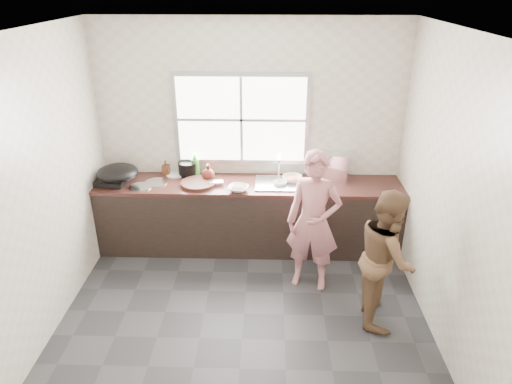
{
  "coord_description": "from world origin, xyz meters",
  "views": [
    {
      "loc": [
        0.23,
        -3.62,
        3.06
      ],
      "look_at": [
        0.1,
        0.65,
        1.05
      ],
      "focal_mm": 32.0,
      "sensor_mm": 36.0,
      "label": 1
    }
  ],
  "objects_px": {
    "cutting_board": "(198,183)",
    "bottle_brown_short": "(208,173)",
    "person_side": "(386,257)",
    "bottle_green": "(195,164)",
    "pot_lid_right": "(156,182)",
    "bowl_mince": "(238,189)",
    "plate_food": "(176,174)",
    "dish_rack": "(332,164)",
    "glass_jar": "(197,171)",
    "bowl_held": "(280,183)",
    "wok": "(118,173)",
    "woman": "(313,226)",
    "black_pot": "(188,169)",
    "burner": "(111,179)",
    "pot_lid_left": "(140,187)",
    "bowl_crabs": "(292,179)",
    "bottle_brown_tall": "(166,169)"
  },
  "relations": [
    {
      "from": "cutting_board",
      "to": "bottle_brown_short",
      "type": "bearing_deg",
      "value": 56.34
    },
    {
      "from": "person_side",
      "to": "bottle_green",
      "type": "bearing_deg",
      "value": 58.74
    },
    {
      "from": "pot_lid_right",
      "to": "bowl_mince",
      "type": "bearing_deg",
      "value": -10.85
    },
    {
      "from": "plate_food",
      "to": "dish_rack",
      "type": "distance_m",
      "value": 1.91
    },
    {
      "from": "dish_rack",
      "to": "glass_jar",
      "type": "bearing_deg",
      "value": -162.55
    },
    {
      "from": "bowl_held",
      "to": "dish_rack",
      "type": "bearing_deg",
      "value": 23.74
    },
    {
      "from": "bottle_green",
      "to": "dish_rack",
      "type": "height_order",
      "value": "dish_rack"
    },
    {
      "from": "wok",
      "to": "glass_jar",
      "type": "bearing_deg",
      "value": 19.38
    },
    {
      "from": "woman",
      "to": "black_pot",
      "type": "height_order",
      "value": "woman"
    },
    {
      "from": "black_pot",
      "to": "wok",
      "type": "xyz_separation_m",
      "value": [
        -0.77,
        -0.31,
        0.06
      ]
    },
    {
      "from": "plate_food",
      "to": "pot_lid_right",
      "type": "bearing_deg",
      "value": -126.8
    },
    {
      "from": "glass_jar",
      "to": "burner",
      "type": "xyz_separation_m",
      "value": [
        -1.0,
        -0.23,
        -0.02
      ]
    },
    {
      "from": "bottle_green",
      "to": "burner",
      "type": "distance_m",
      "value": 1.01
    },
    {
      "from": "dish_rack",
      "to": "burner",
      "type": "bearing_deg",
      "value": -157.65
    },
    {
      "from": "burner",
      "to": "pot_lid_left",
      "type": "bearing_deg",
      "value": -21.67
    },
    {
      "from": "bowl_mince",
      "to": "dish_rack",
      "type": "xyz_separation_m",
      "value": [
        1.1,
        0.44,
        0.13
      ]
    },
    {
      "from": "burner",
      "to": "wok",
      "type": "bearing_deg",
      "value": -33.57
    },
    {
      "from": "black_pot",
      "to": "dish_rack",
      "type": "height_order",
      "value": "dish_rack"
    },
    {
      "from": "cutting_board",
      "to": "bowl_crabs",
      "type": "distance_m",
      "value": 1.11
    },
    {
      "from": "black_pot",
      "to": "glass_jar",
      "type": "distance_m",
      "value": 0.11
    },
    {
      "from": "woman",
      "to": "person_side",
      "type": "relative_size",
      "value": 1.05
    },
    {
      "from": "person_side",
      "to": "bottle_brown_short",
      "type": "bearing_deg",
      "value": 58.86
    },
    {
      "from": "burner",
      "to": "bottle_brown_short",
      "type": "bearing_deg",
      "value": 4.06
    },
    {
      "from": "bowl_mince",
      "to": "pot_lid_left",
      "type": "height_order",
      "value": "bowl_mince"
    },
    {
      "from": "burner",
      "to": "dish_rack",
      "type": "distance_m",
      "value": 2.65
    },
    {
      "from": "bowl_mince",
      "to": "bottle_green",
      "type": "height_order",
      "value": "bottle_green"
    },
    {
      "from": "woman",
      "to": "pot_lid_left",
      "type": "distance_m",
      "value": 2.05
    },
    {
      "from": "person_side",
      "to": "black_pot",
      "type": "bearing_deg",
      "value": 59.77
    },
    {
      "from": "bottle_green",
      "to": "bottle_brown_tall",
      "type": "bearing_deg",
      "value": 179.99
    },
    {
      "from": "cutting_board",
      "to": "burner",
      "type": "bearing_deg",
      "value": 176.31
    },
    {
      "from": "bottle_green",
      "to": "bowl_crabs",
      "type": "bearing_deg",
      "value": -7.68
    },
    {
      "from": "bottle_green",
      "to": "pot_lid_right",
      "type": "bearing_deg",
      "value": -150.81
    },
    {
      "from": "cutting_board",
      "to": "glass_jar",
      "type": "relative_size",
      "value": 3.94
    },
    {
      "from": "bottle_green",
      "to": "dish_rack",
      "type": "xyz_separation_m",
      "value": [
        1.65,
        0.01,
        0.01
      ]
    },
    {
      "from": "person_side",
      "to": "glass_jar",
      "type": "distance_m",
      "value": 2.5
    },
    {
      "from": "bowl_mince",
      "to": "burner",
      "type": "relative_size",
      "value": 0.57
    },
    {
      "from": "bottle_green",
      "to": "wok",
      "type": "distance_m",
      "value": 0.91
    },
    {
      "from": "black_pot",
      "to": "burner",
      "type": "distance_m",
      "value": 0.92
    },
    {
      "from": "bottle_green",
      "to": "black_pot",
      "type": "bearing_deg",
      "value": 174.49
    },
    {
      "from": "cutting_board",
      "to": "bottle_brown_short",
      "type": "distance_m",
      "value": 0.19
    },
    {
      "from": "glass_jar",
      "to": "pot_lid_left",
      "type": "height_order",
      "value": "glass_jar"
    },
    {
      "from": "person_side",
      "to": "bottle_brown_tall",
      "type": "xyz_separation_m",
      "value": [
        -2.37,
        1.48,
        0.26
      ]
    },
    {
      "from": "cutting_board",
      "to": "bowl_held",
      "type": "distance_m",
      "value": 0.96
    },
    {
      "from": "bowl_held",
      "to": "bottle_green",
      "type": "distance_m",
      "value": 1.07
    },
    {
      "from": "bottle_brown_tall",
      "to": "dish_rack",
      "type": "xyz_separation_m",
      "value": [
        2.02,
        0.01,
        0.08
      ]
    },
    {
      "from": "bowl_crabs",
      "to": "pot_lid_left",
      "type": "bearing_deg",
      "value": -173.01
    },
    {
      "from": "bottle_brown_tall",
      "to": "burner",
      "type": "xyz_separation_m",
      "value": [
        -0.62,
        -0.22,
        -0.06
      ]
    },
    {
      "from": "bottle_brown_short",
      "to": "pot_lid_right",
      "type": "bearing_deg",
      "value": -170.05
    },
    {
      "from": "woman",
      "to": "plate_food",
      "type": "xyz_separation_m",
      "value": [
        -1.61,
        0.99,
        0.15
      ]
    },
    {
      "from": "burner",
      "to": "pot_lid_left",
      "type": "distance_m",
      "value": 0.43
    }
  ]
}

